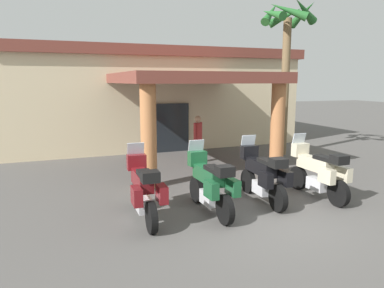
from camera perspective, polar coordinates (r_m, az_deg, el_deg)
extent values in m
plane|color=#514F4C|center=(8.51, 11.70, -11.32)|extent=(80.00, 80.00, 0.00)
cube|color=beige|center=(18.74, -6.78, 6.75)|extent=(13.50, 6.94, 4.09)
cube|color=#1E2328|center=(15.69, -3.67, 2.55)|extent=(1.80, 0.17, 2.10)
cube|color=brown|center=(13.08, -0.22, 10.34)|extent=(5.33, 5.56, 0.35)
cylinder|color=#B27042|center=(10.36, -6.85, 1.16)|extent=(0.46, 0.46, 2.97)
cylinder|color=#B27042|center=(12.17, 13.29, 2.26)|extent=(0.46, 0.46, 2.97)
cube|color=brown|center=(18.75, -6.92, 13.68)|extent=(13.91, 7.35, 0.44)
cylinder|color=black|center=(8.94, -8.62, -7.94)|extent=(0.14, 0.66, 0.66)
cylinder|color=black|center=(7.50, -6.41, -11.42)|extent=(0.14, 0.66, 0.66)
cube|color=silver|center=(8.18, -7.58, -9.32)|extent=(0.32, 0.56, 0.32)
cube|color=maroon|center=(8.17, -7.88, -5.60)|extent=(0.30, 1.15, 0.34)
cube|color=black|center=(7.78, -7.41, -4.70)|extent=(0.28, 0.60, 0.10)
cube|color=maroon|center=(8.70, -8.73, -2.83)|extent=(0.44, 0.24, 0.36)
cube|color=#B2BCC6|center=(8.72, -8.88, -0.92)|extent=(0.40, 0.12, 0.36)
cube|color=maroon|center=(7.45, -8.70, -8.12)|extent=(0.18, 0.44, 0.36)
cube|color=maroon|center=(7.55, -4.78, -7.79)|extent=(0.18, 0.44, 0.36)
cube|color=black|center=(7.29, -6.62, -5.12)|extent=(0.36, 0.32, 0.22)
cylinder|color=black|center=(9.24, 0.78, -7.22)|extent=(0.17, 0.67, 0.66)
cylinder|color=black|center=(7.91, 5.23, -10.25)|extent=(0.17, 0.67, 0.66)
cube|color=silver|center=(8.53, 2.90, -8.42)|extent=(0.35, 0.58, 0.32)
cube|color=#19512D|center=(8.52, 2.50, -4.87)|extent=(0.36, 1.16, 0.34)
cube|color=black|center=(8.16, 3.54, -3.95)|extent=(0.31, 0.61, 0.10)
cube|color=#19512D|center=(9.01, 0.84, -2.27)|extent=(0.45, 0.26, 0.36)
cube|color=#B2BCC6|center=(9.03, 0.65, -0.43)|extent=(0.41, 0.14, 0.36)
cube|color=#19512D|center=(7.79, 3.06, -7.20)|extent=(0.20, 0.45, 0.36)
cube|color=#19512D|center=(8.02, 6.45, -6.76)|extent=(0.20, 0.45, 0.36)
cube|color=black|center=(7.71, 5.16, -4.26)|extent=(0.38, 0.34, 0.22)
cylinder|color=black|center=(10.14, 8.83, -5.79)|extent=(0.15, 0.66, 0.66)
cylinder|color=black|center=(8.84, 13.40, -8.29)|extent=(0.15, 0.66, 0.66)
cube|color=silver|center=(9.45, 11.04, -6.77)|extent=(0.33, 0.57, 0.32)
cube|color=black|center=(9.44, 10.70, -3.56)|extent=(0.32, 1.16, 0.34)
cube|color=black|center=(9.10, 11.80, -2.69)|extent=(0.29, 0.61, 0.10)
cube|color=black|center=(9.93, 9.01, -1.25)|extent=(0.44, 0.25, 0.36)
cube|color=#B2BCC6|center=(9.95, 8.84, 0.41)|extent=(0.40, 0.13, 0.36)
cube|color=black|center=(8.72, 11.53, -5.54)|extent=(0.19, 0.44, 0.36)
cube|color=black|center=(8.98, 14.44, -5.20)|extent=(0.19, 0.44, 0.36)
cube|color=black|center=(8.66, 13.45, -2.91)|extent=(0.37, 0.33, 0.22)
cylinder|color=black|center=(10.77, 16.39, -5.14)|extent=(0.17, 0.67, 0.66)
cylinder|color=black|center=(9.65, 22.07, -7.22)|extent=(0.17, 0.67, 0.66)
cube|color=silver|center=(10.16, 19.17, -5.95)|extent=(0.34, 0.57, 0.32)
cube|color=beige|center=(10.15, 18.78, -2.98)|extent=(0.35, 1.16, 0.34)
cube|color=black|center=(9.85, 20.17, -2.13)|extent=(0.31, 0.61, 0.10)
cube|color=beige|center=(10.57, 16.67, -0.87)|extent=(0.45, 0.26, 0.36)
cube|color=#B2BCC6|center=(10.59, 16.48, 0.69)|extent=(0.40, 0.14, 0.36)
cube|color=beige|center=(9.47, 20.47, -4.74)|extent=(0.20, 0.45, 0.36)
cube|color=beige|center=(9.81, 22.74, -4.38)|extent=(0.20, 0.45, 0.36)
cube|color=black|center=(9.48, 22.19, -2.28)|extent=(0.37, 0.33, 0.22)
cylinder|color=#3F334C|center=(13.56, 0.73, -1.19)|extent=(0.14, 0.14, 0.88)
cylinder|color=#3F334C|center=(13.71, 1.11, -1.07)|extent=(0.14, 0.14, 0.88)
cylinder|color=#B23333|center=(13.51, 0.93, 2.01)|extent=(0.32, 0.32, 0.62)
cylinder|color=#B23333|center=(13.32, 0.45, 2.03)|extent=(0.09, 0.09, 0.59)
cylinder|color=#B23333|center=(13.70, 1.39, 2.24)|extent=(0.09, 0.09, 0.59)
sphere|color=tan|center=(13.46, 0.93, 3.96)|extent=(0.24, 0.24, 0.24)
cylinder|color=brown|center=(15.46, 14.41, 8.51)|extent=(0.33, 0.33, 5.51)
cone|color=#236028|center=(16.13, 17.03, 19.00)|extent=(0.47, 1.47, 0.99)
cone|color=#236028|center=(16.39, 14.52, 18.91)|extent=(1.47, 0.96, 0.95)
cone|color=#236028|center=(15.94, 12.30, 19.52)|extent=(1.30, 1.13, 1.15)
cone|color=#236028|center=(15.27, 12.58, 19.43)|extent=(0.43, 1.50, 0.75)
cone|color=#236028|center=(14.97, 14.98, 19.66)|extent=(1.44, 1.09, 0.86)
cone|color=#236028|center=(15.31, 17.31, 19.48)|extent=(1.47, 0.91, 0.98)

